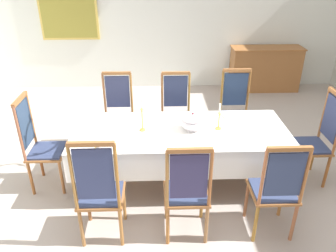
{
  "coord_description": "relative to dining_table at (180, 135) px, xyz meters",
  "views": [
    {
      "loc": [
        -0.28,
        -3.36,
        2.59
      ],
      "look_at": [
        -0.15,
        -0.0,
        0.84
      ],
      "focal_mm": 35.49,
      "sensor_mm": 36.0,
      "label": 1
    }
  ],
  "objects": [
    {
      "name": "ground",
      "position": [
        0.0,
        -0.07,
        -0.69
      ],
      "size": [
        7.19,
        7.01,
        0.04
      ],
      "primitive_type": "cube",
      "color": "#ADA299"
    },
    {
      "name": "back_wall",
      "position": [
        0.0,
        3.47,
        0.88
      ],
      "size": [
        7.19,
        0.08,
        3.09
      ],
      "primitive_type": "cube",
      "color": "silver",
      "rests_on": "ground"
    },
    {
      "name": "dining_table",
      "position": [
        0.0,
        0.0,
        0.0
      ],
      "size": [
        2.51,
        1.0,
        0.74
      ],
      "color": "olive",
      "rests_on": "ground"
    },
    {
      "name": "tablecloth",
      "position": [
        0.0,
        -0.0,
        -0.01
      ],
      "size": [
        2.53,
        1.02,
        0.35
      ],
      "color": "white",
      "rests_on": "dining_table"
    },
    {
      "name": "chair_south_a",
      "position": [
        -0.83,
        -0.91,
        -0.07
      ],
      "size": [
        0.44,
        0.42,
        1.2
      ],
      "color": "#92582E",
      "rests_on": "ground"
    },
    {
      "name": "chair_north_a",
      "position": [
        -0.83,
        0.91,
        -0.09
      ],
      "size": [
        0.44,
        0.42,
        1.12
      ],
      "rotation": [
        0.0,
        0.0,
        3.14
      ],
      "color": "#975A36",
      "rests_on": "ground"
    },
    {
      "name": "chair_south_b",
      "position": [
        0.0,
        -0.91,
        -0.1
      ],
      "size": [
        0.44,
        0.42,
        1.12
      ],
      "color": "olive",
      "rests_on": "ground"
    },
    {
      "name": "chair_north_b",
      "position": [
        0.0,
        0.91,
        -0.1
      ],
      "size": [
        0.44,
        0.42,
        1.11
      ],
      "rotation": [
        0.0,
        0.0,
        3.14
      ],
      "color": "#935B37",
      "rests_on": "ground"
    },
    {
      "name": "chair_south_c",
      "position": [
        0.87,
        -0.91,
        -0.1
      ],
      "size": [
        0.44,
        0.42,
        1.11
      ],
      "color": "brown",
      "rests_on": "ground"
    },
    {
      "name": "chair_north_c",
      "position": [
        0.87,
        0.91,
        -0.09
      ],
      "size": [
        0.44,
        0.42,
        1.15
      ],
      "rotation": [
        0.0,
        0.0,
        3.14
      ],
      "color": "#98602A",
      "rests_on": "ground"
    },
    {
      "name": "chair_head_west",
      "position": [
        -1.67,
        0.0,
        -0.07
      ],
      "size": [
        0.42,
        0.44,
        1.18
      ],
      "rotation": [
        0.0,
        0.0,
        -1.57
      ],
      "color": "#9A5734",
      "rests_on": "ground"
    },
    {
      "name": "chair_head_east",
      "position": [
        1.67,
        0.0,
        -0.07
      ],
      "size": [
        0.42,
        0.44,
        1.18
      ],
      "rotation": [
        0.0,
        0.0,
        1.57
      ],
      "color": "olive",
      "rests_on": "ground"
    },
    {
      "name": "soup_tureen",
      "position": [
        0.14,
        0.0,
        0.18
      ],
      "size": [
        0.27,
        0.27,
        0.22
      ],
      "color": "white",
      "rests_on": "tablecloth"
    },
    {
      "name": "candlestick_west",
      "position": [
        -0.45,
        0.0,
        0.24
      ],
      "size": [
        0.07,
        0.07,
        0.39
      ],
      "color": "gold",
      "rests_on": "tablecloth"
    },
    {
      "name": "candlestick_east",
      "position": [
        0.45,
        0.0,
        0.2
      ],
      "size": [
        0.07,
        0.07,
        0.33
      ],
      "color": "gold",
      "rests_on": "tablecloth"
    },
    {
      "name": "bowl_near_left",
      "position": [
        0.45,
        0.36,
        0.09
      ],
      "size": [
        0.14,
        0.14,
        0.03
      ],
      "color": "white",
      "rests_on": "tablecloth"
    },
    {
      "name": "bowl_near_right",
      "position": [
        -0.82,
        -0.37,
        0.1
      ],
      "size": [
        0.18,
        0.18,
        0.04
      ],
      "color": "white",
      "rests_on": "tablecloth"
    },
    {
      "name": "spoon_primary",
      "position": [
        0.54,
        0.38,
        0.08
      ],
      "size": [
        0.06,
        0.17,
        0.01
      ],
      "rotation": [
        0.0,
        0.0,
        0.27
      ],
      "color": "gold",
      "rests_on": "tablecloth"
    },
    {
      "name": "spoon_secondary",
      "position": [
        -0.93,
        -0.34,
        0.08
      ],
      "size": [
        0.06,
        0.17,
        0.01
      ],
      "rotation": [
        0.0,
        0.0,
        -0.25
      ],
      "color": "gold",
      "rests_on": "tablecloth"
    },
    {
      "name": "sideboard",
      "position": [
        1.99,
        3.15,
        -0.22
      ],
      "size": [
        1.44,
        0.48,
        0.9
      ],
      "rotation": [
        0.0,
        0.0,
        3.14
      ],
      "color": "#945C30",
      "rests_on": "ground"
    },
    {
      "name": "framed_painting",
      "position": [
        -1.97,
        3.41,
        1.06
      ],
      "size": [
        1.14,
        0.05,
        1.39
      ],
      "color": "#D1B251"
    }
  ]
}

